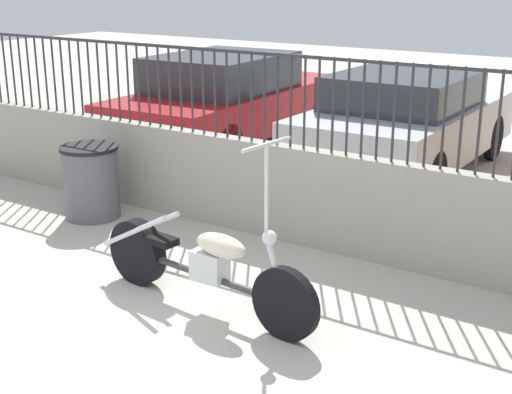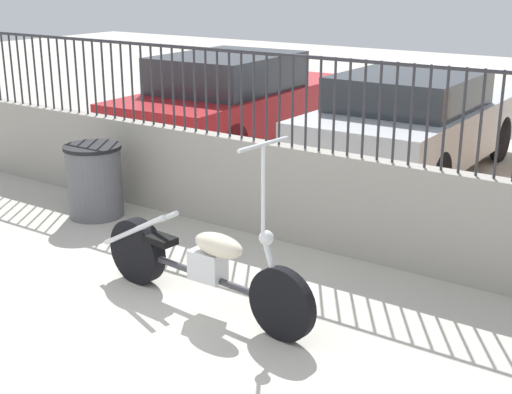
# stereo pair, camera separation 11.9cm
# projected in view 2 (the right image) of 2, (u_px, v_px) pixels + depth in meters

# --- Properties ---
(ground_plane) EXTENTS (40.00, 40.00, 0.00)m
(ground_plane) POSITION_uv_depth(u_px,v_px,m) (73.00, 353.00, 5.07)
(ground_plane) COLOR #B7B2A5
(low_wall) EXTENTS (9.63, 0.18, 0.97)m
(low_wall) POSITION_uv_depth(u_px,v_px,m) (285.00, 192.00, 7.11)
(low_wall) COLOR #9E998E
(low_wall) RESTS_ON ground_plane
(fence_railing) EXTENTS (9.63, 0.04, 0.89)m
(fence_railing) POSITION_uv_depth(u_px,v_px,m) (286.00, 88.00, 6.79)
(fence_railing) COLOR #2D2D33
(fence_railing) RESTS_ON low_wall
(motorcycle_dark_grey) EXTENTS (2.22, 0.52, 1.47)m
(motorcycle_dark_grey) POSITION_uv_depth(u_px,v_px,m) (194.00, 262.00, 5.71)
(motorcycle_dark_grey) COLOR black
(motorcycle_dark_grey) RESTS_ON ground_plane
(trash_bin) EXTENTS (0.63, 0.63, 0.80)m
(trash_bin) POSITION_uv_depth(u_px,v_px,m) (95.00, 181.00, 7.79)
(trash_bin) COLOR #56565B
(trash_bin) RESTS_ON ground_plane
(car_red) EXTENTS (2.04, 4.56, 1.39)m
(car_red) POSITION_uv_depth(u_px,v_px,m) (234.00, 99.00, 11.03)
(car_red) COLOR black
(car_red) RESTS_ON ground_plane
(car_silver) EXTENTS (1.80, 3.98, 1.34)m
(car_silver) POSITION_uv_depth(u_px,v_px,m) (412.00, 122.00, 9.43)
(car_silver) COLOR black
(car_silver) RESTS_ON ground_plane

